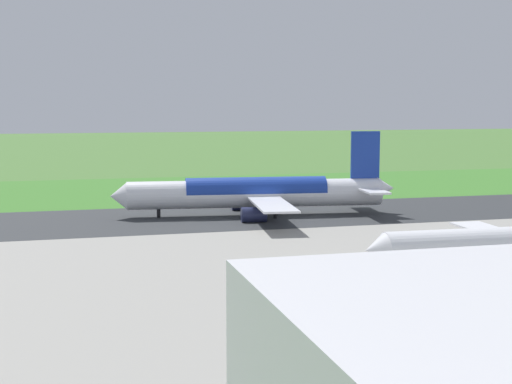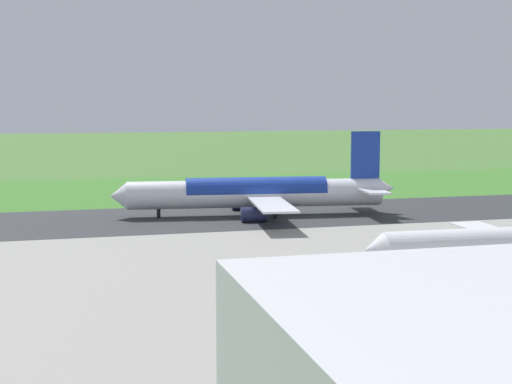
# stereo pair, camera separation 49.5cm
# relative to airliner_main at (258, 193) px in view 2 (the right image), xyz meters

# --- Properties ---
(ground_plane) EXTENTS (800.00, 800.00, 0.00)m
(ground_plane) POSITION_rel_airliner_main_xyz_m (-11.96, -0.04, -4.35)
(ground_plane) COLOR #477233
(runway_asphalt) EXTENTS (600.00, 31.69, 0.06)m
(runway_asphalt) POSITION_rel_airliner_main_xyz_m (-11.96, -0.04, -4.32)
(runway_asphalt) COLOR #2D3033
(runway_asphalt) RESTS_ON ground
(apron_concrete) EXTENTS (440.00, 110.00, 0.05)m
(apron_concrete) POSITION_rel_airliner_main_xyz_m (-11.96, 46.60, -4.33)
(apron_concrete) COLOR gray
(apron_concrete) RESTS_ON ground
(grass_verge_foreground) EXTENTS (600.00, 80.00, 0.04)m
(grass_verge_foreground) POSITION_rel_airliner_main_xyz_m (-11.96, -35.90, -4.33)
(grass_verge_foreground) COLOR #3C782B
(grass_verge_foreground) RESTS_ON ground
(airliner_main) EXTENTS (54.13, 44.40, 15.88)m
(airliner_main) POSITION_rel_airliner_main_xyz_m (0.00, 0.00, 0.00)
(airliner_main) COLOR white
(airliner_main) RESTS_ON ground
(no_stopping_sign) EXTENTS (0.60, 0.10, 2.72)m
(no_stopping_sign) POSITION_rel_airliner_main_xyz_m (-36.08, -38.26, -2.74)
(no_stopping_sign) COLOR slate
(no_stopping_sign) RESTS_ON ground
(traffic_cone_orange) EXTENTS (0.40, 0.40, 0.55)m
(traffic_cone_orange) POSITION_rel_airliner_main_xyz_m (-31.83, -36.05, -4.08)
(traffic_cone_orange) COLOR orange
(traffic_cone_orange) RESTS_ON ground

